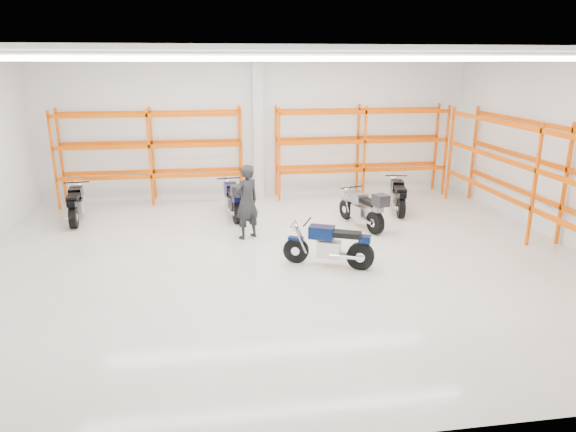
{
  "coord_description": "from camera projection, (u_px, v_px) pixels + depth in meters",
  "views": [
    {
      "loc": [
        -1.52,
        -10.92,
        4.34
      ],
      "look_at": [
        0.19,
        0.5,
        0.86
      ],
      "focal_mm": 32.0,
      "sensor_mm": 36.0,
      "label": 1
    }
  ],
  "objects": [
    {
      "name": "motorcycle_main",
      "position": [
        332.0,
        246.0,
        11.23
      ],
      "size": [
        1.92,
        1.01,
        1.0
      ],
      "color": "black",
      "rests_on": "ground"
    },
    {
      "name": "room_shell",
      "position": [
        282.0,
        114.0,
        10.89
      ],
      "size": [
        14.02,
        12.02,
        4.51
      ],
      "color": "silver",
      "rests_on": "ground"
    },
    {
      "name": "motorcycle_back_c",
      "position": [
        364.0,
        209.0,
        13.84
      ],
      "size": [
        0.94,
        2.1,
        1.1
      ],
      "color": "black",
      "rests_on": "ground"
    },
    {
      "name": "standing_man",
      "position": [
        247.0,
        202.0,
        12.93
      ],
      "size": [
        0.83,
        0.76,
        1.91
      ],
      "primitive_type": "imported",
      "rotation": [
        0.0,
        0.0,
        3.7
      ],
      "color": "black",
      "rests_on": "ground"
    },
    {
      "name": "pallet_racking_back_right",
      "position": [
        361.0,
        142.0,
        16.97
      ],
      "size": [
        5.67,
        0.87,
        3.0
      ],
      "color": "#F84900",
      "rests_on": "ground"
    },
    {
      "name": "motorcycle_back_b",
      "position": [
        233.0,
        199.0,
        14.77
      ],
      "size": [
        0.73,
        2.2,
        1.13
      ],
      "color": "black",
      "rests_on": "ground"
    },
    {
      "name": "motorcycle_back_a",
      "position": [
        76.0,
        205.0,
        14.42
      ],
      "size": [
        0.69,
        2.08,
        1.02
      ],
      "color": "black",
      "rests_on": "ground"
    },
    {
      "name": "pallet_racking_back_left",
      "position": [
        151.0,
        147.0,
        16.0
      ],
      "size": [
        5.67,
        0.87,
        3.0
      ],
      "color": "#F84900",
      "rests_on": "ground"
    },
    {
      "name": "motorcycle_back_d",
      "position": [
        398.0,
        197.0,
        15.36
      ],
      "size": [
        0.78,
        2.04,
        1.01
      ],
      "color": "black",
      "rests_on": "ground"
    },
    {
      "name": "structural_column",
      "position": [
        258.0,
        129.0,
        16.67
      ],
      "size": [
        0.32,
        0.32,
        4.5
      ],
      "primitive_type": "cube",
      "color": "white",
      "rests_on": "ground"
    },
    {
      "name": "ground",
      "position": [
        283.0,
        258.0,
        11.81
      ],
      "size": [
        14.0,
        14.0,
        0.0
      ],
      "primitive_type": "plane",
      "color": "beige",
      "rests_on": "ground"
    },
    {
      "name": "pallet_racking_side",
      "position": [
        552.0,
        173.0,
        12.21
      ],
      "size": [
        0.87,
        9.07,
        3.0
      ],
      "color": "#F84900",
      "rests_on": "ground"
    }
  ]
}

